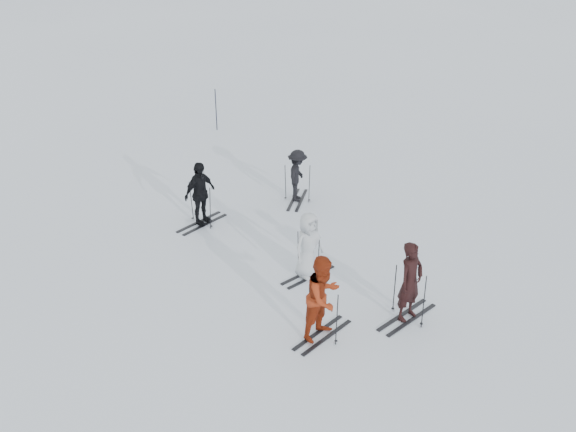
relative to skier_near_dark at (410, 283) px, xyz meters
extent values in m
plane|color=silver|center=(-3.31, 1.57, -0.95)|extent=(120.00, 120.00, 0.00)
imported|color=black|center=(0.00, 0.00, 0.00)|extent=(0.77, 0.83, 1.91)
imported|color=maroon|center=(-1.79, -1.04, 0.02)|extent=(1.12, 1.19, 1.95)
imported|color=#B4BABF|center=(-2.53, 1.33, -0.09)|extent=(0.94, 1.00, 1.72)
imported|color=black|center=(-6.09, 3.52, -0.01)|extent=(0.93, 1.20, 1.90)
imported|color=black|center=(-3.65, 5.65, -0.13)|extent=(0.62, 1.07, 1.65)
cylinder|color=black|center=(-8.16, 11.62, -0.10)|extent=(0.04, 0.04, 1.71)
camera|label=1|loc=(-0.22, -12.33, 7.73)|focal=40.00mm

